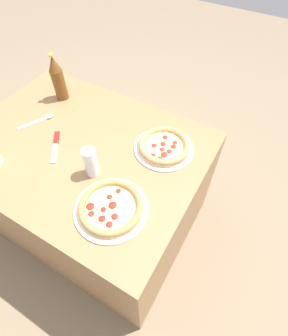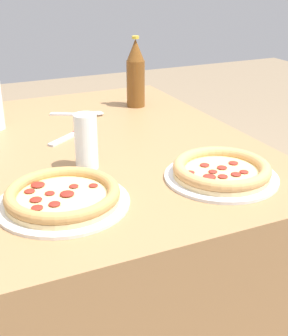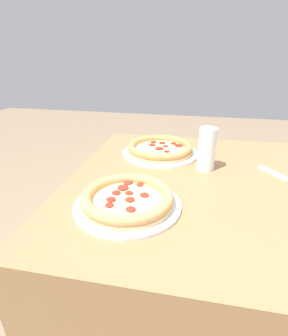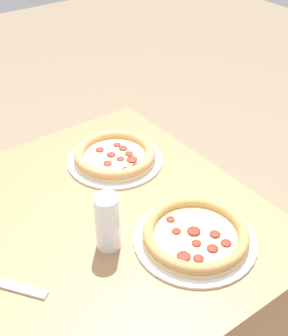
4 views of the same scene
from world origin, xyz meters
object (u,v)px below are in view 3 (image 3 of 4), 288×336
glass_cola (207,151)px  pizza_salami (160,149)px  pizza_pepperoni (127,199)px  knife (288,180)px

glass_cola → pizza_salami: bearing=146.6°
pizza_pepperoni → knife: (0.47, 0.25, -0.02)m
glass_cola → knife: size_ratio=0.82×
glass_cola → knife: (0.26, -0.04, -0.06)m
pizza_pepperoni → glass_cola: size_ratio=1.95×
pizza_pepperoni → glass_cola: (0.21, 0.29, 0.05)m
pizza_pepperoni → pizza_salami: (0.03, 0.41, -0.00)m
pizza_salami → glass_cola: size_ratio=2.04×
pizza_pepperoni → glass_cola: bearing=54.0°
knife → glass_cola: bearing=171.1°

